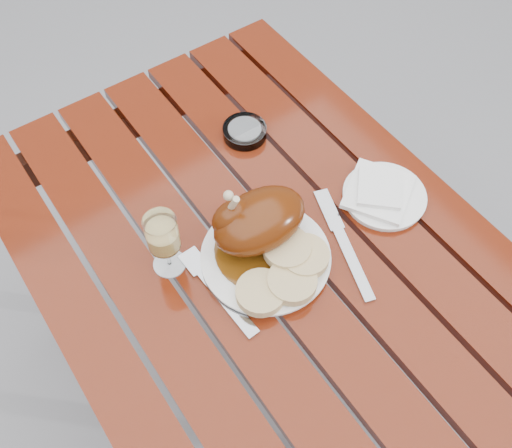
{
  "coord_description": "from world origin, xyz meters",
  "views": [
    {
      "loc": [
        -0.33,
        -0.42,
        1.68
      ],
      "look_at": [
        0.01,
        0.07,
        0.78
      ],
      "focal_mm": 40.0,
      "sensor_mm": 36.0,
      "label": 1
    }
  ],
  "objects_px": {
    "table": "(270,339)",
    "side_plate": "(384,196)",
    "wine_glass": "(165,244)",
    "dinner_plate": "(266,258)",
    "ashtray": "(245,132)"
  },
  "relations": [
    {
      "from": "dinner_plate",
      "to": "ashtray",
      "type": "xyz_separation_m",
      "value": [
        0.15,
        0.28,
        0.0
      ]
    },
    {
      "from": "side_plate",
      "to": "ashtray",
      "type": "xyz_separation_m",
      "value": [
        -0.13,
        0.3,
        0.01
      ]
    },
    {
      "from": "dinner_plate",
      "to": "ashtray",
      "type": "distance_m",
      "value": 0.32
    },
    {
      "from": "wine_glass",
      "to": "ashtray",
      "type": "relative_size",
      "value": 1.52
    },
    {
      "from": "table",
      "to": "side_plate",
      "type": "distance_m",
      "value": 0.47
    },
    {
      "from": "table",
      "to": "ashtray",
      "type": "bearing_deg",
      "value": 65.22
    },
    {
      "from": "side_plate",
      "to": "ashtray",
      "type": "distance_m",
      "value": 0.33
    },
    {
      "from": "dinner_plate",
      "to": "ashtray",
      "type": "relative_size",
      "value": 2.56
    },
    {
      "from": "table",
      "to": "dinner_plate",
      "type": "xyz_separation_m",
      "value": [
        -0.01,
        0.01,
        0.38
      ]
    },
    {
      "from": "table",
      "to": "wine_glass",
      "type": "xyz_separation_m",
      "value": [
        -0.16,
        0.11,
        0.45
      ]
    },
    {
      "from": "table",
      "to": "wine_glass",
      "type": "bearing_deg",
      "value": 146.39
    },
    {
      "from": "table",
      "to": "ashtray",
      "type": "xyz_separation_m",
      "value": [
        0.14,
        0.29,
        0.39
      ]
    },
    {
      "from": "side_plate",
      "to": "table",
      "type": "bearing_deg",
      "value": 178.27
    },
    {
      "from": "table",
      "to": "wine_glass",
      "type": "relative_size",
      "value": 8.3
    },
    {
      "from": "dinner_plate",
      "to": "wine_glass",
      "type": "bearing_deg",
      "value": 147.98
    }
  ]
}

